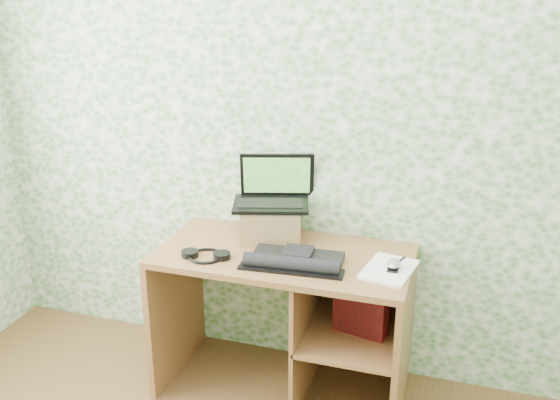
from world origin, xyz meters
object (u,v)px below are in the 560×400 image
(riser, at_px, (271,222))
(desk, at_px, (301,303))
(notepad, at_px, (389,269))
(keyboard, at_px, (295,260))
(laptop, at_px, (273,192))

(riser, bearing_deg, desk, -31.38)
(riser, distance_m, notepad, 0.64)
(keyboard, xyz_separation_m, notepad, (0.41, 0.07, -0.02))
(notepad, bearing_deg, keyboard, -160.82)
(desk, relative_size, laptop, 2.85)
(keyboard, relative_size, notepad, 1.67)
(keyboard, bearing_deg, desk, 89.14)
(desk, distance_m, laptop, 0.56)
(notepad, bearing_deg, riser, 173.35)
(riser, relative_size, keyboard, 0.60)
(laptop, distance_m, keyboard, 0.41)
(keyboard, distance_m, notepad, 0.42)
(laptop, xyz_separation_m, keyboard, (0.20, -0.29, -0.21))
(riser, relative_size, notepad, 1.01)
(laptop, relative_size, keyboard, 0.88)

